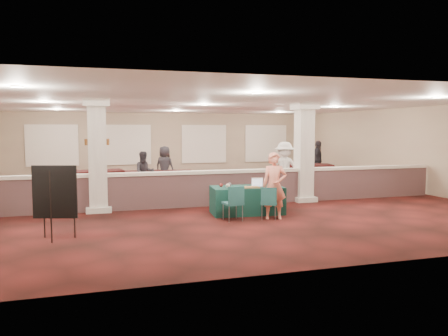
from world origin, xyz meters
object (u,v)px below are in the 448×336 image
object	(u,v)px
attendee_c	(318,160)
attendee_b	(285,168)
far_table_front_left	(97,181)
far_table_back_left	(77,181)
attendee_a	(144,172)
far_table_front_center	(137,180)
conf_chair_main	(269,200)
far_table_front_right	(297,176)
far_table_back_center	(170,179)
near_table	(247,200)
woman	(274,186)
far_table_back_right	(309,173)
attendee_d	(165,166)
easel_board	(55,193)
conf_chair_side	(234,200)

from	to	relation	value
attendee_c	attendee_b	bearing A→B (deg)	174.00
far_table_front_left	attendee_b	xyz separation A→B (m)	(6.51, -3.00, 0.56)
far_table_back_left	attendee_a	distance (m)	2.76
far_table_front_center	conf_chair_main	bearing A→B (deg)	-68.21
far_table_front_right	far_table_back_center	world-z (taller)	far_table_back_center
conf_chair_main	near_table	bearing A→B (deg)	128.75
near_table	woman	bearing A→B (deg)	-58.45
conf_chair_main	far_table_back_center	distance (m)	7.25
near_table	far_table_back_right	distance (m)	8.08
attendee_c	attendee_d	distance (m)	7.27
conf_chair_main	easel_board	xyz separation A→B (m)	(-5.17, -0.70, 0.51)
attendee_d	attendee_b	bearing A→B (deg)	174.25
conf_chair_side	attendee_c	distance (m)	10.19
easel_board	far_table_back_center	distance (m)	8.71
conf_chair_side	attendee_c	bearing A→B (deg)	42.37
near_table	far_table_front_left	xyz separation A→B (m)	(-4.00, 6.00, 0.02)
conf_chair_main	woman	size ratio (longest dim) A/B	0.48
far_table_front_center	far_table_back_right	distance (m)	7.68
far_table_front_left	easel_board	bearing A→B (deg)	-96.71
far_table_back_center	conf_chair_side	bearing A→B (deg)	-86.33
far_table_back_left	attendee_b	distance (m)	7.92
far_table_back_center	attendee_b	bearing A→B (deg)	-41.43
attendee_c	woman	bearing A→B (deg)	-179.62
far_table_back_right	attendee_b	xyz separation A→B (m)	(-2.67, -3.20, 0.55)
near_table	far_table_front_left	distance (m)	7.21
near_table	far_table_front_center	size ratio (longest dim) A/B	1.13
woman	conf_chair_main	bearing A→B (deg)	-152.25
far_table_back_right	attendee_a	size ratio (longest dim) A/B	1.29
woman	far_table_front_right	xyz separation A→B (m)	(4.06, 6.89, -0.55)
woman	far_table_front_left	xyz separation A→B (m)	(-4.44, 6.89, -0.48)
easel_board	attendee_a	size ratio (longest dim) A/B	1.04
conf_chair_main	conf_chair_side	size ratio (longest dim) A/B	0.93
conf_chair_main	far_table_back_right	size ratio (longest dim) A/B	0.43
near_table	conf_chair_side	xyz separation A→B (m)	(-0.66, -0.87, 0.16)
easel_board	woman	world-z (taller)	woman
far_table_back_center	attendee_c	xyz separation A→B (m)	(7.08, 0.66, 0.58)
near_table	attendee_b	xyz separation A→B (m)	(2.51, 3.00, 0.58)
far_table_front_left	far_table_back_right	size ratio (longest dim) A/B	0.98
attendee_c	near_table	bearing A→B (deg)	174.84
easel_board	far_table_back_center	size ratio (longest dim) A/B	0.94
conf_chair_side	far_table_front_left	distance (m)	7.64
far_table_front_right	far_table_back_right	world-z (taller)	far_table_back_right
near_table	conf_chair_main	bearing A→B (deg)	-68.12
far_table_back_left	attendee_c	xyz separation A→B (m)	(10.69, 0.66, 0.53)
near_table	far_table_front_right	xyz separation A→B (m)	(4.51, 6.00, -0.05)
conf_chair_side	far_table_back_center	bearing A→B (deg)	86.66
conf_chair_side	attendee_a	bearing A→B (deg)	98.77
far_table_back_right	attendee_a	world-z (taller)	attendee_a
conf_chair_main	far_table_front_right	bearing A→B (deg)	80.51
far_table_back_left	far_table_back_right	size ratio (longest dim) A/B	0.96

